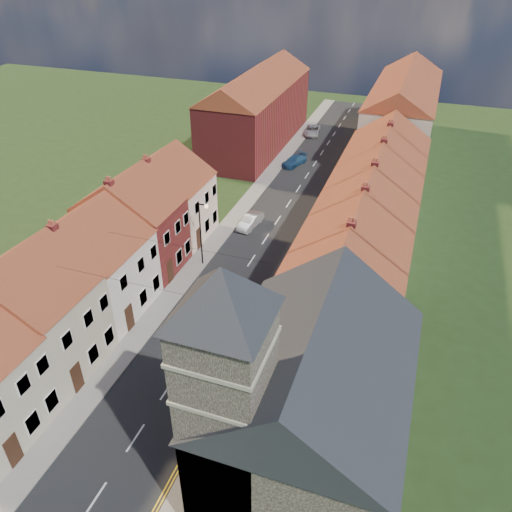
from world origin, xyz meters
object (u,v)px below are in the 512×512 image
(church, at_px, (301,394))
(car_mid, at_px, (250,221))
(car_far, at_px, (294,161))
(car_near, at_px, (186,321))
(pedestrian_right, at_px, (273,300))
(lamppost, at_px, (201,230))
(car_distant, at_px, (312,131))

(church, bearing_deg, car_mid, 115.29)
(car_mid, relative_size, car_far, 0.92)
(car_near, distance_m, pedestrian_right, 6.83)
(lamppost, xyz_separation_m, car_far, (1.44, 24.65, -2.95))
(car_far, relative_size, car_distant, 0.92)
(church, distance_m, car_far, 43.29)
(lamppost, xyz_separation_m, car_near, (2.31, -8.12, -2.91))
(church, bearing_deg, pedestrian_right, 113.16)
(car_near, bearing_deg, church, -56.89)
(car_mid, bearing_deg, church, -56.56)
(church, bearing_deg, car_far, 105.84)
(car_near, height_order, pedestrian_right, pedestrian_right)
(church, distance_m, car_mid, 27.64)
(lamppost, distance_m, car_mid, 8.53)
(church, relative_size, car_near, 4.10)
(car_distant, xyz_separation_m, pedestrian_right, (6.93, -40.56, 0.36))
(car_distant, bearing_deg, church, -83.76)
(car_mid, height_order, car_distant, car_mid)
(church, relative_size, pedestrian_right, 8.91)
(car_far, height_order, car_distant, car_distant)
(car_far, xyz_separation_m, pedestrian_right, (6.30, -28.65, 0.38))
(lamppost, relative_size, car_mid, 1.59)
(lamppost, distance_m, car_near, 8.93)
(church, height_order, car_mid, church)
(car_far, bearing_deg, car_near, -69.53)
(car_distant, bearing_deg, lamppost, -98.11)
(church, xyz_separation_m, car_distant, (-12.35, 53.23, -5.26))
(car_distant, bearing_deg, pedestrian_right, -87.13)
(church, distance_m, lamppost, 21.38)
(car_near, relative_size, car_far, 0.91)
(lamppost, height_order, car_far, lamppost)
(lamppost, bearing_deg, church, -51.70)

